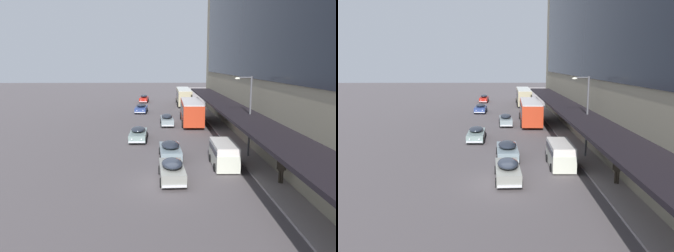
# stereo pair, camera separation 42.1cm
# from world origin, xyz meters

# --- Properties ---
(ground) EXTENTS (240.00, 240.00, 0.00)m
(ground) POSITION_xyz_m (0.00, 0.00, 0.00)
(ground) COLOR #524C4E
(sidewalk_kerb) EXTENTS (10.00, 180.00, 0.15)m
(sidewalk_kerb) POSITION_xyz_m (11.00, 0.00, 0.07)
(sidewalk_kerb) COLOR gray
(sidewalk_kerb) RESTS_ON ground
(transit_bus_kerbside_front) EXTENTS (3.06, 10.29, 3.10)m
(transit_bus_kerbside_front) POSITION_xyz_m (3.63, 22.91, 1.79)
(transit_bus_kerbside_front) COLOR #B9361C
(transit_bus_kerbside_front) RESTS_ON ground
(transit_bus_kerbside_rear) EXTENTS (2.88, 11.49, 3.22)m
(transit_bus_kerbside_rear) POSITION_xyz_m (4.08, 43.51, 1.85)
(transit_bus_kerbside_rear) COLOR tan
(transit_bus_kerbside_rear) RESTS_ON ground
(sedan_trailing_mid) EXTENTS (1.91, 4.49, 1.58)m
(sedan_trailing_mid) POSITION_xyz_m (0.12, 0.69, 0.78)
(sedan_trailing_mid) COLOR gray
(sedan_trailing_mid) RESTS_ON ground
(sedan_far_back) EXTENTS (1.82, 4.91, 1.54)m
(sedan_far_back) POSITION_xyz_m (0.26, 21.71, 0.76)
(sedan_far_back) COLOR gray
(sedan_far_back) RESTS_ON ground
(sedan_second_near) EXTENTS (2.07, 4.42, 1.50)m
(sedan_second_near) POSITION_xyz_m (-3.77, 33.03, 0.75)
(sedan_second_near) COLOR navy
(sedan_second_near) RESTS_ON ground
(sedan_oncoming_front) EXTENTS (1.87, 4.85, 1.42)m
(sedan_oncoming_front) POSITION_xyz_m (-3.01, 13.05, 0.71)
(sedan_oncoming_front) COLOR gray
(sedan_oncoming_front) RESTS_ON ground
(sedan_lead_mid) EXTENTS (1.92, 4.86, 1.61)m
(sedan_lead_mid) POSITION_xyz_m (-4.00, 48.21, 0.80)
(sedan_lead_mid) COLOR #AF1C12
(sedan_lead_mid) RESTS_ON ground
(sedan_oncoming_rear) EXTENTS (1.98, 4.75, 1.53)m
(sedan_oncoming_rear) POSITION_xyz_m (4.45, 53.81, 0.75)
(sedan_oncoming_rear) COLOR olive
(sedan_oncoming_rear) RESTS_ON ground
(sedan_trailing_near) EXTENTS (1.98, 4.51, 1.56)m
(sedan_trailing_near) POSITION_xyz_m (0.19, 6.09, 0.77)
(sedan_trailing_near) COLOR gray
(sedan_trailing_near) RESTS_ON ground
(vw_van) EXTENTS (1.95, 4.57, 1.96)m
(vw_van) POSITION_xyz_m (4.35, 3.87, 1.10)
(vw_van) COLOR beige
(vw_van) RESTS_ON ground
(pedestrian_at_kerb) EXTENTS (0.57, 0.39, 1.86)m
(pedestrian_at_kerb) POSITION_xyz_m (7.42, -0.40, 1.18)
(pedestrian_at_kerb) COLOR #2E271E
(pedestrian_at_kerb) RESTS_ON sidewalk_kerb
(street_lamp) EXTENTS (1.50, 0.28, 6.88)m
(street_lamp) POSITION_xyz_m (6.84, 6.27, 4.16)
(street_lamp) COLOR #4C4C51
(street_lamp) RESTS_ON sidewalk_kerb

